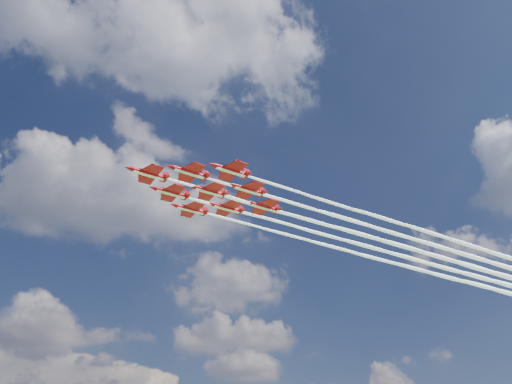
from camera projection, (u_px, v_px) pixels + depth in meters
jet_lead at (355, 233)px, 165.05m from camera, size 143.02×55.69×3.06m
jet_row2_port at (389, 232)px, 164.31m from camera, size 143.02×55.69×3.06m
jet_row2_starb at (363, 245)px, 173.81m from camera, size 143.02×55.69×3.06m
jet_row3_port at (423, 231)px, 163.57m from camera, size 143.02×55.69×3.06m
jet_row3_centre at (395, 244)px, 173.07m from camera, size 143.02×55.69×3.06m
jet_row3_starb at (370, 256)px, 182.57m from camera, size 143.02×55.69×3.06m
jet_row4_port at (427, 243)px, 172.33m from camera, size 143.02×55.69×3.06m
jet_row4_starb at (400, 256)px, 181.83m from camera, size 143.02×55.69×3.06m
jet_tail at (431, 255)px, 181.09m from camera, size 143.02×55.69×3.06m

